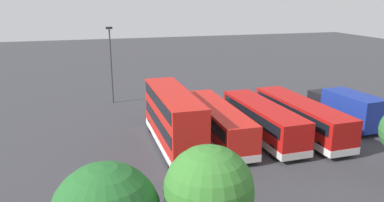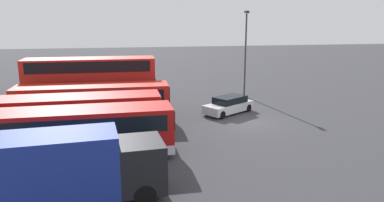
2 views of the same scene
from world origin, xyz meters
name	(u,v)px [view 1 (image 1 of 2)]	position (x,y,z in m)	size (l,w,h in m)	color
ground_plane	(197,102)	(0.00, 0.00, 0.00)	(140.00, 140.00, 0.00)	#38383D
bus_single_deck_near_end	(301,117)	(-5.56, 12.39, 1.62)	(2.92, 11.76, 2.95)	#B71411
bus_single_deck_second	(262,120)	(-1.96, 12.35, 1.62)	(2.88, 10.88, 2.95)	#B71411
bus_single_deck_third	(217,122)	(1.80, 11.67, 1.62)	(2.70, 11.39, 2.95)	red
bus_double_decker_fourth	(173,118)	(5.65, 12.10, 2.45)	(2.63, 10.75, 4.55)	red
box_truck_blue	(345,108)	(-10.78, 11.49, 1.71)	(3.21, 7.71, 3.20)	navy
car_hatchback_silver	(173,100)	(2.97, 0.79, 0.70)	(4.02, 4.77, 1.43)	silver
lamp_post_tall	(111,59)	(9.10, -2.52, 4.91)	(0.70, 0.30, 8.45)	#38383D
tree_midright	(209,190)	(7.92, 27.36, 4.53)	(3.47, 3.47, 6.30)	#4C3823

